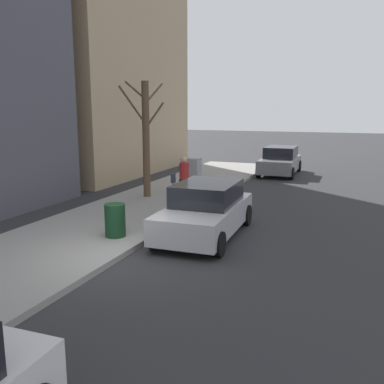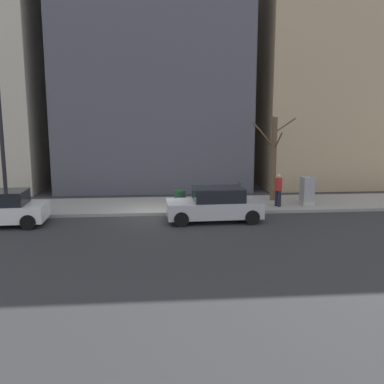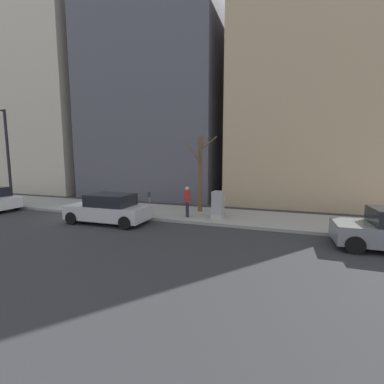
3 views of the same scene
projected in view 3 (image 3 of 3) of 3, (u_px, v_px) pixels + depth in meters
name	position (u px, v px, depth m)	size (l,w,h in m)	color
ground_plane	(87.00, 215.00, 15.29)	(120.00, 120.00, 0.00)	#2B2B2D
sidewalk	(108.00, 208.00, 17.15)	(4.00, 36.00, 0.15)	gray
parked_car_silver	(109.00, 209.00, 13.22)	(2.04, 4.26, 1.52)	#B7B7BC
parking_meter	(149.00, 201.00, 14.24)	(0.14, 0.10, 1.35)	slate
utility_box	(218.00, 205.00, 13.80)	(0.83, 0.61, 1.43)	#A8A399
streetlamp	(4.00, 149.00, 17.45)	(1.97, 0.32, 6.50)	black
bare_tree	(200.00, 172.00, 15.30)	(1.69, 2.21, 4.50)	brown
trash_bin	(111.00, 204.00, 15.68)	(0.56, 0.56, 0.90)	#14381E
pedestrian_near_meter	(187.00, 200.00, 13.97)	(0.37, 0.36, 1.66)	#1E1E2D
office_tower_left	(305.00, 104.00, 20.33)	(10.75, 10.75, 15.25)	tan
office_block_center	(166.00, 64.00, 24.55)	(12.04, 12.04, 24.78)	#4C4C56
office_tower_right	(62.00, 104.00, 28.15)	(10.14, 10.14, 18.81)	#BCB29E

